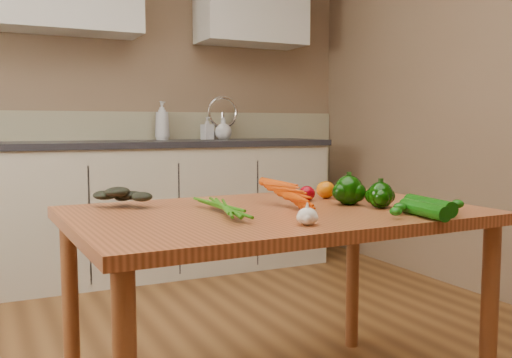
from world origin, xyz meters
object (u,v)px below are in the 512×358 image
Objects in this scene: pepper_a at (349,190)px; zucchini_a at (429,205)px; tomato_b at (326,190)px; tomato_c at (348,190)px; tomato_a at (307,193)px; soap_bottle_c at (223,129)px; leafy_greens at (120,194)px; zucchini_b at (424,210)px; soap_bottle_b at (207,128)px; carrot_bunch at (270,201)px; soap_bottle_a at (162,121)px; pepper_c at (380,195)px; table at (275,233)px; pepper_b at (351,190)px; garlic_bulb at (307,216)px.

zucchini_a is at bearing -67.46° from pepper_a.
tomato_c is at bearing -30.57° from tomato_b.
pepper_a is 0.18m from tomato_a.
tomato_a is 0.28× the size of zucchini_a.
leafy_greens is at bearing 85.72° from soap_bottle_c.
zucchini_b is (0.13, -0.49, -0.00)m from tomato_a.
soap_bottle_b is 2.33m from carrot_bunch.
tomato_b is (0.03, -2.07, -0.28)m from soap_bottle_a.
soap_bottle_a is 1.66× the size of soap_bottle_b.
soap_bottle_a is at bearing 91.21° from zucchini_b.
leafy_greens is 2.16× the size of pepper_c.
leafy_greens is 2.75× the size of tomato_c.
soap_bottle_b is at bearing 81.72° from tomato_b.
carrot_bunch is (-0.31, -2.26, -0.28)m from soap_bottle_a.
tomato_a is at bearing -162.96° from tomato_b.
table is 6.22× the size of zucchini_a.
pepper_b is at bearing 82.28° from pepper_c.
soap_bottle_b is at bearing 83.87° from zucchini_b.
pepper_a is at bearing -124.50° from tomato_c.
soap_bottle_a is 1.42× the size of leafy_greens.
zucchini_a is (0.06, -0.17, -0.02)m from pepper_c.
soap_bottle_a is 3.06× the size of pepper_c.
leafy_greens is at bearing 124.34° from garlic_bulb.
tomato_c is at bearing 17.60° from carrot_bunch.
soap_bottle_c reaches higher than zucchini_a.
soap_bottle_c reaches higher than zucchini_b.
garlic_bulb is 0.82× the size of tomato_b.
soap_bottle_a is 2.09m from tomato_b.
pepper_b is 0.11m from tomato_b.
pepper_b is 0.38m from zucchini_a.
tomato_c is 0.42m from zucchini_a.
tomato_a is at bearing 128.84° from soap_bottle_a.
tomato_a is at bearing 59.05° from garlic_bulb.
pepper_c is at bearing 24.45° from garlic_bulb.
pepper_c is 0.18m from zucchini_a.
carrot_bunch is 0.39m from pepper_c.
tomato_b is at bearing -7.65° from leafy_greens.
tomato_b reaches higher than table.
pepper_a is at bearing 97.56° from zucchini_b.
leafy_greens is 0.90m from pepper_c.
garlic_bulb is 0.47m from zucchini_a.
soap_bottle_b reaches higher than tomato_b.
pepper_b is 0.17m from tomato_a.
table is at bearing 177.42° from pepper_a.
pepper_a is at bearing 114.75° from pepper_c.
table is 8.59× the size of soap_bottle_c.
soap_bottle_a is at bearing 90.92° from tomato_b.
pepper_c is (0.06, -2.37, -0.27)m from soap_bottle_a.
leafy_greens is at bearing 166.96° from pepper_b.
soap_bottle_b is 2.62m from garlic_bulb.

